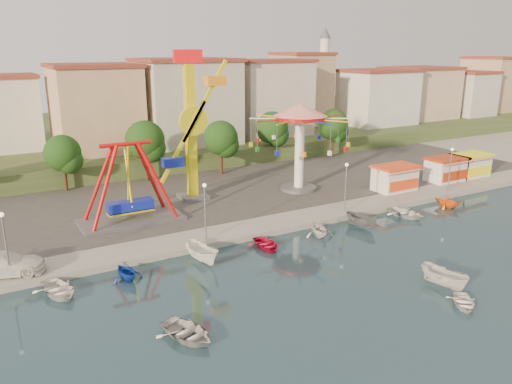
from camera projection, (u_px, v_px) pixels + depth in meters
ground at (372, 282)px, 38.20m from camera, size 200.00×200.00×0.00m
quay_deck at (134, 146)px, 89.74m from camera, size 200.00×100.00×0.60m
asphalt_pad at (208, 185)px, 63.01m from camera, size 90.00×28.00×0.01m
hill_terrace at (126, 135)px, 93.57m from camera, size 200.00×60.00×3.00m
pirate_ship_ride at (129, 184)px, 48.87m from camera, size 10.00×5.00×8.00m
kamikaze_tower at (194, 130)px, 55.03m from camera, size 5.74×3.10×16.50m
wave_swinger at (300, 128)px, 58.73m from camera, size 11.60×11.60×10.40m
booth_left at (395, 178)px, 60.22m from camera, size 5.40×3.78×3.08m
booth_mid at (446, 169)px, 64.54m from camera, size 5.40×3.78×3.08m
booth_right at (470, 165)px, 66.81m from camera, size 5.40×3.78×3.08m
lamp_post_0 at (6, 248)px, 36.68m from camera, size 0.14×0.14×5.00m
lamp_post_1 at (205, 213)px, 44.33m from camera, size 0.14×0.14×5.00m
lamp_post_2 at (346, 189)px, 51.99m from camera, size 0.14×0.14×5.00m
lamp_post_3 at (450, 171)px, 59.65m from camera, size 0.14×0.14×5.00m
tree_1 at (63, 153)px, 59.27m from camera, size 4.35×4.35×6.80m
tree_2 at (145, 140)px, 63.49m from camera, size 5.02×5.02×7.85m
tree_3 at (221, 138)px, 67.18m from camera, size 4.68×4.68×7.32m
tree_4 at (272, 128)px, 74.40m from camera, size 4.86×4.86×7.60m
tree_5 at (333, 125)px, 77.68m from camera, size 4.83×4.83×7.54m
building_1 at (1, 123)px, 68.74m from camera, size 12.33×9.01×8.63m
building_2 at (96, 107)px, 75.14m from camera, size 11.95×9.28×11.23m
building_3 at (190, 111)px, 79.40m from camera, size 12.59×10.50×9.20m
building_4 at (253, 104)px, 88.67m from camera, size 10.75×9.23×9.24m
building_5 at (319, 96)px, 93.20m from camera, size 12.77×10.96×11.21m
building_6 at (373, 91)px, 97.38m from camera, size 8.23×8.98×12.36m
building_7 at (398, 95)px, 107.67m from camera, size 11.59×10.93×8.76m
building_8 at (467, 86)px, 108.36m from camera, size 12.84×9.28×12.58m
building_9 at (495, 90)px, 117.60m from camera, size 12.95×9.17×9.21m
minaret at (324, 73)px, 96.89m from camera, size 2.80×2.80×18.00m
rowboat_a at (187, 332)px, 30.71m from camera, size 4.03×4.74×0.83m
rowboat_b at (464, 302)px, 34.55m from camera, size 3.46×3.57×0.60m
skiff at (444, 278)px, 37.20m from camera, size 1.84×4.10×1.54m
van at (2, 264)px, 37.86m from camera, size 6.60×4.11×1.78m
moored_boat_0 at (58, 290)px, 36.12m from camera, size 3.70×4.54×0.82m
moored_boat_1 at (126, 271)px, 38.42m from camera, size 2.88×3.18×1.46m
moored_boat_2 at (202, 254)px, 41.45m from camera, size 2.18×4.41×1.63m
moored_boat_3 at (266, 244)px, 44.55m from camera, size 2.75×3.72×0.74m
moored_boat_4 at (319, 228)px, 47.22m from camera, size 3.30×3.60×1.61m
moored_boat_5 at (361, 220)px, 49.78m from camera, size 2.17×3.81×1.39m
moored_boat_6 at (406, 213)px, 52.83m from camera, size 3.55×4.53×0.85m
moored_boat_7 at (447, 201)px, 55.77m from camera, size 3.15×3.45×1.55m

